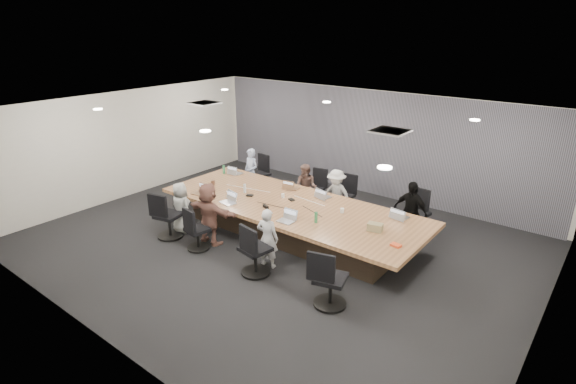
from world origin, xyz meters
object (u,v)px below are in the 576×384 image
Objects in this scene: laptop_6 at (285,221)px; chair_4 at (169,219)px; chair_6 at (255,253)px; person_5 at (209,214)px; laptop_3 at (399,217)px; laptop_5 at (228,203)px; person_4 at (181,208)px; conference_table at (291,218)px; bottle_clear at (245,188)px; chair_2 at (343,199)px; person_2 at (336,195)px; laptop_2 at (323,196)px; chair_0 at (260,177)px; person_6 at (267,238)px; laptop_0 at (237,173)px; mug_brown at (213,182)px; chair_3 at (416,217)px; person_0 at (251,172)px; snack_packet at (396,245)px; chair_7 at (330,283)px; person_3 at (410,212)px; laptop_4 at (199,194)px; canvas_bag at (375,227)px; laptop_1 at (293,188)px; stapler at (266,207)px; chair_5 at (197,233)px; bottle_green_left at (224,170)px.

chair_4 is at bearing -162.11° from laptop_6.
person_5 is (-1.60, 0.35, 0.25)m from chair_6.
laptop_3 is 3.65m from laptop_5.
person_4 is at bearing -169.48° from laptop_6.
bottle_clear is (-1.27, -0.10, 0.44)m from conference_table.
chair_2 is 0.63× the size of person_2.
chair_2 is 2.24× the size of laptop_2.
person_5 is (-1.12, -1.35, 0.28)m from conference_table.
chair_4 is (0.36, -3.40, 0.03)m from chair_0.
laptop_0 is at bearing -51.00° from person_6.
chair_0 is 7.73× the size of mug_brown.
person_5 reaches higher than chair_3.
person_0 reaches higher than chair_2.
snack_packet is (5.04, -1.22, 0.01)m from laptop_0.
chair_7 is at bearing 146.97° from laptop_0.
chair_4 is 0.65× the size of person_3.
laptop_4 is at bearing -74.45° from person_0.
chair_7 reaches higher than chair_3.
chair_6 is 1.66m from person_5.
laptop_1 is at bearing 161.46° from canvas_bag.
chair_4 is 3.15× the size of canvas_bag.
canvas_bag is at bearing 164.77° from laptop_0.
person_2 reaches higher than stapler.
chair_6 reaches higher than laptop_4.
laptop_1 is 1.91m from laptop_6.
person_0 is 1.04× the size of person_2.
laptop_5 is (0.00, 0.90, 0.38)m from chair_5.
chair_0 is at bearing -60.91° from person_6.
laptop_5 is at bearing 178.16° from laptop_6.
bottle_clear is at bearing 131.74° from chair_0.
chair_0 is at bearing 83.09° from chair_4.
chair_2 is at bearing -124.93° from person_4.
laptop_5 is at bearing -174.24° from snack_packet.
laptop_2 is (1.43, 2.50, 0.38)m from chair_5.
person_6 reaches higher than bottle_green_left.
chair_0 is 0.63× the size of person_0.
canvas_bag is (1.58, 1.62, 0.38)m from chair_6.
chair_3 reaches higher than laptop_4.
mug_brown is (-4.42, -1.86, 0.37)m from chair_3.
person_3 is (4.55, 0.00, 0.03)m from person_0.
laptop_2 is 2.00× the size of stapler.
chair_6 and chair_7 have the same top height.
person_5 is (0.00, 0.35, 0.31)m from chair_5.
chair_2 is (2.70, 0.00, -0.02)m from chair_0.
mug_brown is at bearing -178.91° from canvas_bag.
stapler is at bearing 21.45° from chair_4.
bottle_clear is at bearing -26.53° from bottle_green_left.
laptop_5 is at bearing 46.14° from chair_3.
person_2 is (2.70, 0.55, -0.13)m from laptop_0.
laptop_2 is 1.96m from canvas_bag.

